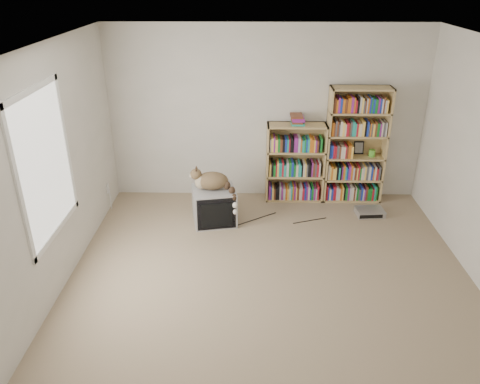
{
  "coord_description": "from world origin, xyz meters",
  "views": [
    {
      "loc": [
        -0.26,
        -4.0,
        3.12
      ],
      "look_at": [
        -0.35,
        1.0,
        0.74
      ],
      "focal_mm": 35.0,
      "sensor_mm": 36.0,
      "label": 1
    }
  ],
  "objects_px": {
    "bookcase_short": "(295,165)",
    "bookcase_tall": "(355,148)",
    "crt_tv": "(214,206)",
    "cat": "(215,184)",
    "dvd_player": "(370,212)"
  },
  "relations": [
    {
      "from": "bookcase_short",
      "to": "bookcase_tall",
      "type": "bearing_deg",
      "value": -0.11
    },
    {
      "from": "bookcase_tall",
      "to": "bookcase_short",
      "type": "bearing_deg",
      "value": 179.89
    },
    {
      "from": "crt_tv",
      "to": "cat",
      "type": "height_order",
      "value": "cat"
    },
    {
      "from": "cat",
      "to": "bookcase_tall",
      "type": "relative_size",
      "value": 0.38
    },
    {
      "from": "bookcase_tall",
      "to": "bookcase_short",
      "type": "xyz_separation_m",
      "value": [
        -0.85,
        0.0,
        -0.28
      ]
    },
    {
      "from": "crt_tv",
      "to": "cat",
      "type": "xyz_separation_m",
      "value": [
        0.02,
        -0.02,
        0.33
      ]
    },
    {
      "from": "crt_tv",
      "to": "cat",
      "type": "relative_size",
      "value": 0.99
    },
    {
      "from": "dvd_player",
      "to": "cat",
      "type": "bearing_deg",
      "value": -178.33
    },
    {
      "from": "bookcase_short",
      "to": "cat",
      "type": "bearing_deg",
      "value": -145.35
    },
    {
      "from": "crt_tv",
      "to": "bookcase_short",
      "type": "relative_size",
      "value": 0.56
    },
    {
      "from": "bookcase_tall",
      "to": "bookcase_short",
      "type": "height_order",
      "value": "bookcase_tall"
    },
    {
      "from": "cat",
      "to": "bookcase_tall",
      "type": "height_order",
      "value": "bookcase_tall"
    },
    {
      "from": "crt_tv",
      "to": "bookcase_tall",
      "type": "height_order",
      "value": "bookcase_tall"
    },
    {
      "from": "crt_tv",
      "to": "dvd_player",
      "type": "bearing_deg",
      "value": -5.3
    },
    {
      "from": "cat",
      "to": "bookcase_tall",
      "type": "distance_m",
      "value": 2.13
    }
  ]
}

